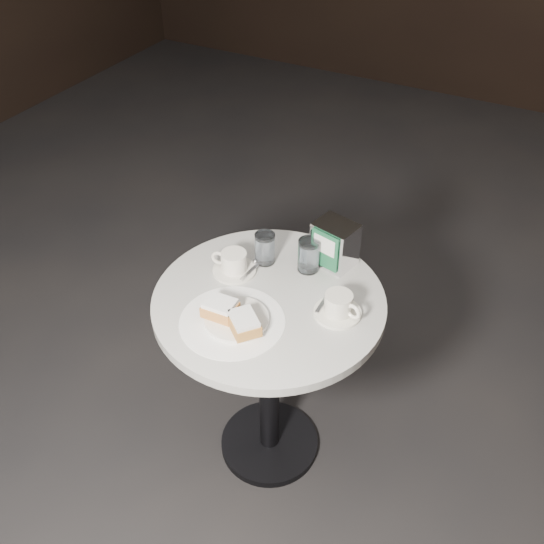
{
  "coord_description": "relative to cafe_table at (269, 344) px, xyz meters",
  "views": [
    {
      "loc": [
        0.64,
        -1.18,
        1.95
      ],
      "look_at": [
        0.0,
        0.02,
        0.83
      ],
      "focal_mm": 40.0,
      "sensor_mm": 36.0,
      "label": 1
    }
  ],
  "objects": [
    {
      "name": "sugar_spill",
      "position": [
        -0.04,
        -0.14,
        0.2
      ],
      "size": [
        0.35,
        0.35,
        0.0
      ],
      "primitive_type": "cylinder",
      "rotation": [
        0.0,
        0.0,
        -0.15
      ],
      "color": "white",
      "rests_on": "cafe_table"
    },
    {
      "name": "coffee_cup_left",
      "position": [
        -0.16,
        0.06,
        0.23
      ],
      "size": [
        0.16,
        0.16,
        0.07
      ],
      "rotation": [
        0.0,
        0.0,
        0.17
      ],
      "color": "silver",
      "rests_on": "cafe_table"
    },
    {
      "name": "napkin_dispenser",
      "position": [
        0.1,
        0.24,
        0.27
      ],
      "size": [
        0.15,
        0.13,
        0.15
      ],
      "rotation": [
        0.0,
        0.0,
        -0.23
      ],
      "color": "silver",
      "rests_on": "cafe_table"
    },
    {
      "name": "beignet_plate",
      "position": [
        -0.04,
        -0.14,
        0.22
      ],
      "size": [
        0.23,
        0.23,
        0.06
      ],
      "rotation": [
        0.0,
        0.0,
        -0.27
      ],
      "color": "white",
      "rests_on": "cafe_table"
    },
    {
      "name": "cafe_table",
      "position": [
        0.0,
        0.0,
        0.0
      ],
      "size": [
        0.7,
        0.7,
        0.74
      ],
      "color": "black",
      "rests_on": "ground"
    },
    {
      "name": "water_glass_left",
      "position": [
        -0.09,
        0.15,
        0.25
      ],
      "size": [
        0.08,
        0.08,
        0.1
      ],
      "rotation": [
        0.0,
        0.0,
        -0.26
      ],
      "color": "white",
      "rests_on": "cafe_table"
    },
    {
      "name": "water_glass_right",
      "position": [
        0.04,
        0.18,
        0.25
      ],
      "size": [
        0.07,
        0.07,
        0.11
      ],
      "rotation": [
        0.0,
        0.0,
        -0.0
      ],
      "color": "white",
      "rests_on": "cafe_table"
    },
    {
      "name": "coffee_cup_right",
      "position": [
        0.21,
        0.03,
        0.23
      ],
      "size": [
        0.17,
        0.17,
        0.07
      ],
      "rotation": [
        0.0,
        0.0,
        -0.24
      ],
      "color": "white",
      "rests_on": "cafe_table"
    },
    {
      "name": "ground",
      "position": [
        0.0,
        0.0,
        -0.55
      ],
      "size": [
        7.0,
        7.0,
        0.0
      ],
      "primitive_type": "plane",
      "color": "black",
      "rests_on": "ground"
    }
  ]
}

